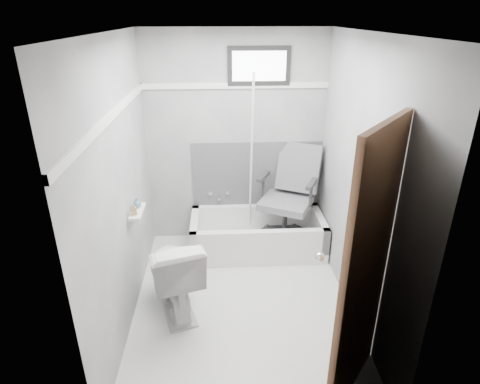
{
  "coord_description": "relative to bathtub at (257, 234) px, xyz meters",
  "views": [
    {
      "loc": [
        -0.19,
        -3.05,
        2.53
      ],
      "look_at": [
        0.0,
        0.35,
        1.0
      ],
      "focal_mm": 30.0,
      "sensor_mm": 36.0,
      "label": 1
    }
  ],
  "objects": [
    {
      "name": "floor",
      "position": [
        -0.23,
        -0.93,
        -0.21
      ],
      "size": [
        2.6,
        2.6,
        0.0
      ],
      "primitive_type": "plane",
      "color": "white",
      "rests_on": "ground"
    },
    {
      "name": "ceiling",
      "position": [
        -0.23,
        -0.93,
        2.19
      ],
      "size": [
        2.6,
        2.6,
        0.0
      ],
      "primitive_type": "plane",
      "rotation": [
        3.14,
        0.0,
        0.0
      ],
      "color": "silver",
      "rests_on": "floor"
    },
    {
      "name": "wall_back",
      "position": [
        -0.23,
        0.37,
        0.99
      ],
      "size": [
        2.0,
        0.02,
        2.4
      ],
      "primitive_type": "cube",
      "color": "slate",
      "rests_on": "floor"
    },
    {
      "name": "wall_front",
      "position": [
        -0.23,
        -2.23,
        0.99
      ],
      "size": [
        2.0,
        0.02,
        2.4
      ],
      "primitive_type": "cube",
      "color": "slate",
      "rests_on": "floor"
    },
    {
      "name": "wall_left",
      "position": [
        -1.23,
        -0.93,
        0.99
      ],
      "size": [
        0.02,
        2.6,
        2.4
      ],
      "primitive_type": "cube",
      "color": "slate",
      "rests_on": "floor"
    },
    {
      "name": "wall_right",
      "position": [
        0.77,
        -0.93,
        0.99
      ],
      "size": [
        0.02,
        2.6,
        2.4
      ],
      "primitive_type": "cube",
      "color": "slate",
      "rests_on": "floor"
    },
    {
      "name": "bathtub",
      "position": [
        0.0,
        0.0,
        0.0
      ],
      "size": [
        1.5,
        0.7,
        0.42
      ],
      "primitive_type": null,
      "color": "white",
      "rests_on": "floor"
    },
    {
      "name": "office_chair",
      "position": [
        0.32,
        0.04,
        0.45
      ],
      "size": [
        0.84,
        0.84,
        1.08
      ],
      "primitive_type": null,
      "rotation": [
        0.0,
        0.0,
        -0.46
      ],
      "color": "#5D5D62",
      "rests_on": "bathtub"
    },
    {
      "name": "toilet",
      "position": [
        -0.85,
        -0.97,
        0.18
      ],
      "size": [
        0.66,
        0.89,
        0.78
      ],
      "primitive_type": "imported",
      "rotation": [
        0.0,
        0.0,
        3.44
      ],
      "color": "white",
      "rests_on": "floor"
    },
    {
      "name": "door",
      "position": [
        0.75,
        -2.21,
        0.79
      ],
      "size": [
        0.78,
        0.78,
        2.0
      ],
      "primitive_type": null,
      "color": "brown",
      "rests_on": "floor"
    },
    {
      "name": "window",
      "position": [
        0.02,
        0.36,
        1.81
      ],
      "size": [
        0.66,
        0.04,
        0.4
      ],
      "primitive_type": null,
      "color": "black",
      "rests_on": "wall_back"
    },
    {
      "name": "backerboard",
      "position": [
        0.02,
        0.36,
        0.59
      ],
      "size": [
        1.5,
        0.02,
        0.78
      ],
      "primitive_type": "cube",
      "color": "#4C4C4F",
      "rests_on": "wall_back"
    },
    {
      "name": "trim_back",
      "position": [
        -0.23,
        0.36,
        1.61
      ],
      "size": [
        2.0,
        0.02,
        0.06
      ],
      "primitive_type": "cube",
      "color": "white",
      "rests_on": "wall_back"
    },
    {
      "name": "trim_left",
      "position": [
        -1.22,
        -0.93,
        1.61
      ],
      "size": [
        0.02,
        2.6,
        0.06
      ],
      "primitive_type": "cube",
      "color": "white",
      "rests_on": "wall_left"
    },
    {
      "name": "pole",
      "position": [
        -0.07,
        0.13,
        0.84
      ],
      "size": [
        0.02,
        0.35,
        1.93
      ],
      "primitive_type": "cylinder",
      "rotation": [
        0.17,
        0.0,
        0.0
      ],
      "color": "white",
      "rests_on": "bathtub"
    },
    {
      "name": "shelf",
      "position": [
        -1.16,
        -0.74,
        0.69
      ],
      "size": [
        0.1,
        0.32,
        0.02
      ],
      "primitive_type": "cube",
      "color": "silver",
      "rests_on": "wall_left"
    },
    {
      "name": "soap_bottle_a",
      "position": [
        -1.17,
        -0.82,
        0.76
      ],
      "size": [
        0.06,
        0.06,
        0.1
      ],
      "primitive_type": "imported",
      "rotation": [
        0.0,
        0.0,
        0.31
      ],
      "color": "#9E7F4F",
      "rests_on": "shelf"
    },
    {
      "name": "soap_bottle_b",
      "position": [
        -1.17,
        -0.68,
        0.75
      ],
      "size": [
        0.1,
        0.1,
        0.1
      ],
      "primitive_type": "imported",
      "rotation": [
        0.0,
        0.0,
        0.42
      ],
      "color": "slate",
      "rests_on": "shelf"
    },
    {
      "name": "faucet",
      "position": [
        -0.43,
        0.34,
        0.34
      ],
      "size": [
        0.26,
        0.1,
        0.16
      ],
      "primitive_type": null,
      "color": "silver",
      "rests_on": "wall_back"
    }
  ]
}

